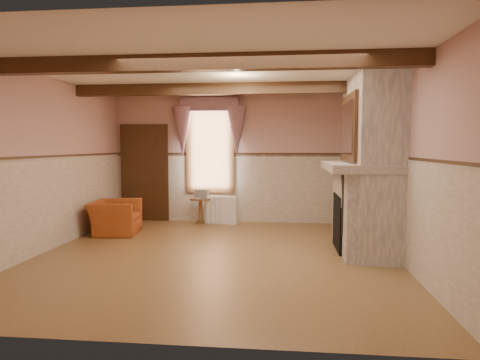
# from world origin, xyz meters

# --- Properties ---
(floor) EXTENTS (5.50, 6.00, 0.01)m
(floor) POSITION_xyz_m (0.00, 0.00, 0.00)
(floor) COLOR brown
(floor) RESTS_ON ground
(ceiling) EXTENTS (5.50, 6.00, 0.01)m
(ceiling) POSITION_xyz_m (0.00, 0.00, 2.80)
(ceiling) COLOR silver
(ceiling) RESTS_ON wall_back
(wall_back) EXTENTS (5.50, 0.02, 2.80)m
(wall_back) POSITION_xyz_m (0.00, 3.00, 1.40)
(wall_back) COLOR tan
(wall_back) RESTS_ON floor
(wall_front) EXTENTS (5.50, 0.02, 2.80)m
(wall_front) POSITION_xyz_m (0.00, -3.00, 1.40)
(wall_front) COLOR tan
(wall_front) RESTS_ON floor
(wall_left) EXTENTS (0.02, 6.00, 2.80)m
(wall_left) POSITION_xyz_m (-2.75, 0.00, 1.40)
(wall_left) COLOR tan
(wall_left) RESTS_ON floor
(wall_right) EXTENTS (0.02, 6.00, 2.80)m
(wall_right) POSITION_xyz_m (2.75, 0.00, 1.40)
(wall_right) COLOR tan
(wall_right) RESTS_ON floor
(wainscot) EXTENTS (5.50, 6.00, 1.50)m
(wainscot) POSITION_xyz_m (0.00, 0.00, 0.75)
(wainscot) COLOR beige
(wainscot) RESTS_ON floor
(chair_rail) EXTENTS (5.50, 6.00, 0.08)m
(chair_rail) POSITION_xyz_m (0.00, 0.00, 1.50)
(chair_rail) COLOR black
(chair_rail) RESTS_ON wainscot
(firebox) EXTENTS (0.20, 0.95, 0.90)m
(firebox) POSITION_xyz_m (2.00, 0.60, 0.45)
(firebox) COLOR black
(firebox) RESTS_ON floor
(armchair) EXTENTS (0.97, 1.08, 0.64)m
(armchair) POSITION_xyz_m (-2.19, 1.43, 0.32)
(armchair) COLOR #994219
(armchair) RESTS_ON floor
(side_table) EXTENTS (0.46, 0.46, 0.55)m
(side_table) POSITION_xyz_m (-0.77, 2.70, 0.28)
(side_table) COLOR brown
(side_table) RESTS_ON floor
(book_stack) EXTENTS (0.27, 0.33, 0.20)m
(book_stack) POSITION_xyz_m (-0.74, 2.70, 0.65)
(book_stack) COLOR #B7AD8C
(book_stack) RESTS_ON side_table
(radiator) EXTENTS (0.72, 0.27, 0.60)m
(radiator) POSITION_xyz_m (-0.31, 2.70, 0.30)
(radiator) COLOR white
(radiator) RESTS_ON floor
(bowl) EXTENTS (0.33, 0.33, 0.08)m
(bowl) POSITION_xyz_m (2.24, 0.81, 1.46)
(bowl) COLOR brown
(bowl) RESTS_ON mantel
(mantel_clock) EXTENTS (0.14, 0.24, 0.20)m
(mantel_clock) POSITION_xyz_m (2.24, 1.29, 1.52)
(mantel_clock) COLOR black
(mantel_clock) RESTS_ON mantel
(oil_lamp) EXTENTS (0.11, 0.11, 0.28)m
(oil_lamp) POSITION_xyz_m (2.24, 1.13, 1.56)
(oil_lamp) COLOR gold
(oil_lamp) RESTS_ON mantel
(candle_red) EXTENTS (0.06, 0.06, 0.16)m
(candle_red) POSITION_xyz_m (2.24, -0.02, 1.50)
(candle_red) COLOR maroon
(candle_red) RESTS_ON mantel
(jar_yellow) EXTENTS (0.06, 0.06, 0.12)m
(jar_yellow) POSITION_xyz_m (2.24, 0.32, 1.48)
(jar_yellow) COLOR yellow
(jar_yellow) RESTS_ON mantel
(fireplace) EXTENTS (0.85, 2.00, 2.80)m
(fireplace) POSITION_xyz_m (2.42, 0.60, 1.40)
(fireplace) COLOR gray
(fireplace) RESTS_ON floor
(mantel) EXTENTS (1.05, 2.05, 0.12)m
(mantel) POSITION_xyz_m (2.24, 0.60, 1.36)
(mantel) COLOR gray
(mantel) RESTS_ON fireplace
(overmantel_mirror) EXTENTS (0.06, 1.44, 1.04)m
(overmantel_mirror) POSITION_xyz_m (2.06, 0.60, 1.97)
(overmantel_mirror) COLOR silver
(overmantel_mirror) RESTS_ON fireplace
(door) EXTENTS (1.10, 0.10, 2.10)m
(door) POSITION_xyz_m (-2.10, 2.94, 1.05)
(door) COLOR black
(door) RESTS_ON floor
(window) EXTENTS (1.06, 0.08, 2.02)m
(window) POSITION_xyz_m (-0.60, 2.97, 1.65)
(window) COLOR white
(window) RESTS_ON wall_back
(window_drapes) EXTENTS (1.30, 0.14, 1.40)m
(window_drapes) POSITION_xyz_m (-0.60, 2.88, 2.25)
(window_drapes) COLOR gray
(window_drapes) RESTS_ON wall_back
(ceiling_beam_front) EXTENTS (5.50, 0.18, 0.20)m
(ceiling_beam_front) POSITION_xyz_m (0.00, -1.20, 2.70)
(ceiling_beam_front) COLOR black
(ceiling_beam_front) RESTS_ON ceiling
(ceiling_beam_back) EXTENTS (5.50, 0.18, 0.20)m
(ceiling_beam_back) POSITION_xyz_m (0.00, 1.20, 2.70)
(ceiling_beam_back) COLOR black
(ceiling_beam_back) RESTS_ON ceiling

